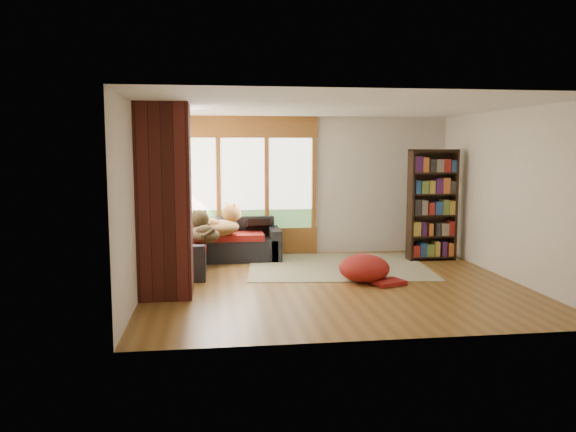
{
  "coord_description": "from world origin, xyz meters",
  "views": [
    {
      "loc": [
        -1.75,
        -8.02,
        2.0
      ],
      "look_at": [
        -0.59,
        0.65,
        0.95
      ],
      "focal_mm": 35.0,
      "sensor_mm": 36.0,
      "label": 1
    }
  ],
  "objects_px": {
    "pouf": "(364,267)",
    "dog_tan": "(222,220)",
    "sectional_sofa": "(202,247)",
    "area_rug": "(338,266)",
    "bookshelf": "(432,205)",
    "dog_brindle": "(202,226)",
    "brick_chimney": "(165,201)"
  },
  "relations": [
    {
      "from": "area_rug",
      "to": "dog_brindle",
      "type": "bearing_deg",
      "value": -175.29
    },
    {
      "from": "dog_tan",
      "to": "dog_brindle",
      "type": "height_order",
      "value": "dog_tan"
    },
    {
      "from": "brick_chimney",
      "to": "dog_tan",
      "type": "height_order",
      "value": "brick_chimney"
    },
    {
      "from": "bookshelf",
      "to": "sectional_sofa",
      "type": "bearing_deg",
      "value": 177.97
    },
    {
      "from": "sectional_sofa",
      "to": "pouf",
      "type": "bearing_deg",
      "value": -34.61
    },
    {
      "from": "sectional_sofa",
      "to": "dog_brindle",
      "type": "bearing_deg",
      "value": -89.48
    },
    {
      "from": "brick_chimney",
      "to": "dog_brindle",
      "type": "xyz_separation_m",
      "value": [
        0.47,
        1.36,
        -0.54
      ]
    },
    {
      "from": "sectional_sofa",
      "to": "dog_tan",
      "type": "height_order",
      "value": "dog_tan"
    },
    {
      "from": "pouf",
      "to": "dog_tan",
      "type": "distance_m",
      "value": 2.7
    },
    {
      "from": "sectional_sofa",
      "to": "bookshelf",
      "type": "relative_size",
      "value": 1.11
    },
    {
      "from": "brick_chimney",
      "to": "dog_brindle",
      "type": "height_order",
      "value": "brick_chimney"
    },
    {
      "from": "bookshelf",
      "to": "brick_chimney",
      "type": "bearing_deg",
      "value": -157.27
    },
    {
      "from": "area_rug",
      "to": "pouf",
      "type": "height_order",
      "value": "pouf"
    },
    {
      "from": "bookshelf",
      "to": "pouf",
      "type": "xyz_separation_m",
      "value": [
        -1.64,
        -1.47,
        -0.78
      ]
    },
    {
      "from": "pouf",
      "to": "sectional_sofa",
      "type": "bearing_deg",
      "value": 146.52
    },
    {
      "from": "sectional_sofa",
      "to": "area_rug",
      "type": "bearing_deg",
      "value": -13.34
    },
    {
      "from": "area_rug",
      "to": "dog_tan",
      "type": "distance_m",
      "value": 2.15
    },
    {
      "from": "dog_tan",
      "to": "pouf",
      "type": "bearing_deg",
      "value": -78.28
    },
    {
      "from": "pouf",
      "to": "dog_brindle",
      "type": "distance_m",
      "value": 2.66
    },
    {
      "from": "sectional_sofa",
      "to": "bookshelf",
      "type": "xyz_separation_m",
      "value": [
        4.09,
        -0.15,
        0.69
      ]
    },
    {
      "from": "bookshelf",
      "to": "dog_brindle",
      "type": "bearing_deg",
      "value": -172.48
    },
    {
      "from": "pouf",
      "to": "dog_tan",
      "type": "xyz_separation_m",
      "value": [
        -2.11,
        1.6,
        0.56
      ]
    },
    {
      "from": "brick_chimney",
      "to": "pouf",
      "type": "bearing_deg",
      "value": 8.4
    },
    {
      "from": "bookshelf",
      "to": "dog_brindle",
      "type": "distance_m",
      "value": 4.12
    },
    {
      "from": "dog_tan",
      "to": "dog_brindle",
      "type": "bearing_deg",
      "value": -157.28
    },
    {
      "from": "brick_chimney",
      "to": "sectional_sofa",
      "type": "relative_size",
      "value": 1.18
    },
    {
      "from": "bookshelf",
      "to": "area_rug",
      "type": "bearing_deg",
      "value": -168.97
    },
    {
      "from": "area_rug",
      "to": "pouf",
      "type": "relative_size",
      "value": 3.93
    },
    {
      "from": "dog_tan",
      "to": "dog_brindle",
      "type": "xyz_separation_m",
      "value": [
        -0.32,
        -0.66,
        -0.02
      ]
    },
    {
      "from": "area_rug",
      "to": "bookshelf",
      "type": "height_order",
      "value": "bookshelf"
    },
    {
      "from": "brick_chimney",
      "to": "bookshelf",
      "type": "relative_size",
      "value": 1.31
    },
    {
      "from": "sectional_sofa",
      "to": "pouf",
      "type": "relative_size",
      "value": 2.88
    }
  ]
}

